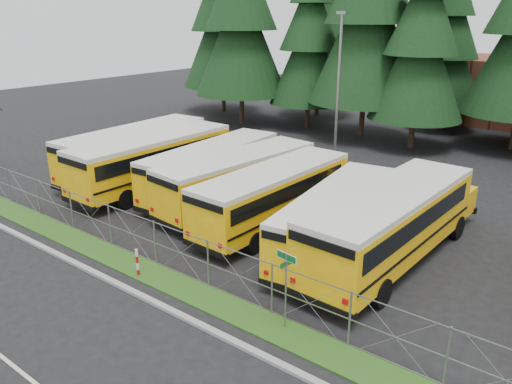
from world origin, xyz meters
TOP-DOWN VIEW (x-y plane):
  - ground at (0.00, 0.00)m, footprint 120.00×120.00m
  - curb at (0.00, -3.10)m, footprint 50.00×0.25m
  - grass_verge at (0.00, -1.70)m, footprint 50.00×1.40m
  - chainlink_fence at (0.00, -1.00)m, footprint 44.00×0.10m
  - bus_0 at (-14.03, 6.70)m, footprint 3.38×12.34m
  - bus_1 at (-11.36, 5.91)m, footprint 3.15×12.38m
  - bus_2 at (-7.77, 7.07)m, footprint 3.34×11.56m
  - bus_3 at (-5.35, 6.53)m, footprint 3.97×11.67m
  - bus_4 at (-2.42, 5.68)m, footprint 3.11×11.42m
  - bus_5 at (1.41, 4.95)m, footprint 3.99×11.17m
  - bus_6 at (3.70, 5.43)m, footprint 3.52×12.55m
  - street_sign at (2.87, -1.43)m, footprint 0.83×0.55m
  - striped_bollard at (-3.83, -2.12)m, footprint 0.11×0.11m
  - light_standard at (-6.02, 17.85)m, footprint 0.70×0.35m
  - conifer_0 at (-24.92, 27.30)m, footprint 8.30×8.30m
  - conifer_1 at (-19.41, 23.65)m, footprint 8.59×8.59m
  - conifer_2 at (-13.31, 25.72)m, footprint 6.96×6.96m
  - conifer_3 at (-7.63, 25.30)m, footprint 9.22×9.22m
  - conifer_4 at (-2.91, 24.47)m, footprint 7.10×7.10m
  - conifer_10 at (-15.70, 31.39)m, footprint 7.79×7.79m
  - conifer_11 at (-3.24, 32.54)m, footprint 6.29×6.29m

SIDE VIEW (x-z plane):
  - ground at x=0.00m, z-range 0.00..0.00m
  - grass_verge at x=0.00m, z-range 0.00..0.06m
  - curb at x=0.00m, z-range 0.00..0.12m
  - striped_bollard at x=-3.83m, z-range 0.00..1.20m
  - chainlink_fence at x=0.00m, z-range 0.00..2.00m
  - bus_5 at x=1.41m, z-range 0.00..2.86m
  - bus_4 at x=-2.42m, z-range 0.00..2.97m
  - bus_2 at x=-7.77m, z-range 0.00..3.00m
  - bus_3 at x=-5.35m, z-range 0.00..3.00m
  - bus_0 at x=-14.03m, z-range 0.00..3.21m
  - bus_1 at x=-11.36m, z-range 0.00..3.23m
  - bus_6 at x=3.70m, z-range 0.00..3.26m
  - street_sign at x=2.87m, z-range 0.63..3.44m
  - light_standard at x=-6.02m, z-range 0.43..10.57m
  - conifer_11 at x=-3.24m, z-range 0.00..13.92m
  - conifer_2 at x=-13.31m, z-range 0.00..15.39m
  - conifer_4 at x=-2.91m, z-range 0.00..15.71m
  - conifer_10 at x=-15.70m, z-range 0.00..17.22m
  - conifer_0 at x=-24.92m, z-range 0.00..18.36m
  - conifer_1 at x=-19.41m, z-range 0.00..19.00m
  - conifer_3 at x=-7.63m, z-range 0.00..20.40m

